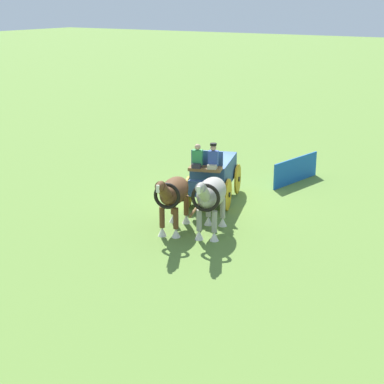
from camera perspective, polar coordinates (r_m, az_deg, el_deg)
name	(u,v)px	position (r m, az deg, el deg)	size (l,w,h in m)	color
ground_plane	(214,200)	(24.79, 2.01, -0.71)	(220.00, 220.00, 0.00)	olive
show_wagon	(213,173)	(24.28, 1.95, 1.75)	(5.64, 2.61, 2.68)	#2D4C7A
draft_horse_near	(211,195)	(20.78, 1.72, -0.30)	(3.02, 1.54, 2.26)	#9E998E
draft_horse_off	(173,194)	(21.08, -1.74, -0.18)	(2.97, 1.47, 2.21)	brown
sponsor_banner	(296,170)	(27.36, 9.49, 2.00)	(3.20, 0.06, 1.10)	#1959B2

